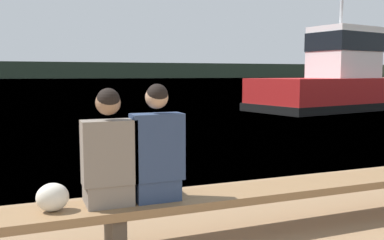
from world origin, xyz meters
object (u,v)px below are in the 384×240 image
object	(u,v)px
bench_main	(115,212)
person_right	(156,151)
person_left	(109,156)
tugboat_red	(339,83)
shopping_bag	(52,197)

from	to	relation	value
bench_main	person_right	xyz separation A→B (m)	(0.38, 0.00, 0.50)
bench_main	person_left	bearing A→B (deg)	172.89
bench_main	tugboat_red	bearing A→B (deg)	43.45
person_right	tugboat_red	xyz separation A→B (m)	(11.77, 11.51, 0.26)
bench_main	shopping_bag	bearing A→B (deg)	179.34
person_right	tugboat_red	world-z (taller)	tugboat_red
person_left	tugboat_red	world-z (taller)	tugboat_red
person_left	shopping_bag	world-z (taller)	person_left
person_left	bench_main	bearing A→B (deg)	-7.11
tugboat_red	person_right	bearing A→B (deg)	123.17
bench_main	person_right	distance (m)	0.63
person_right	shopping_bag	world-z (taller)	person_right
person_left	person_right	distance (m)	0.42
shopping_bag	tugboat_red	distance (m)	17.11
bench_main	shopping_bag	size ratio (longest dim) A/B	31.58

